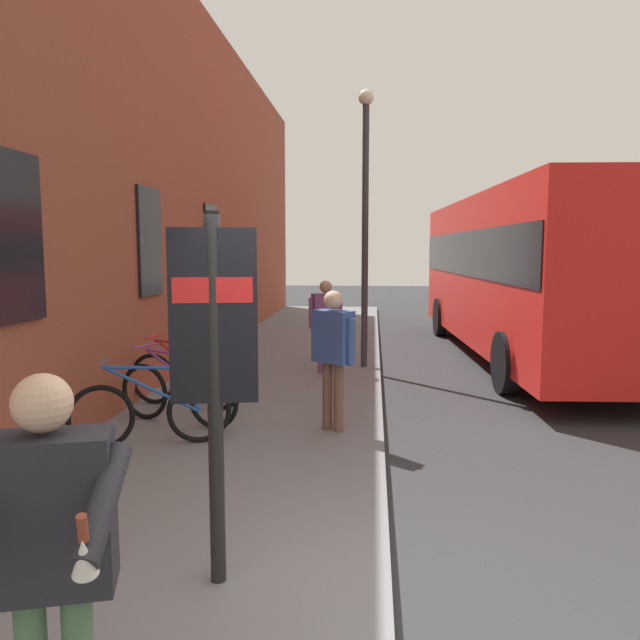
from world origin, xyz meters
The scene contains 12 objects.
ground centered at (6.00, -1.00, 0.00)m, with size 60.00×60.00×0.00m, color #2D2D30.
sidewalk_pavement centered at (8.00, 1.75, 0.06)m, with size 24.00×3.50×0.12m, color slate.
station_facade centered at (8.99, 3.80, 3.51)m, with size 22.00×0.65×7.03m.
bicycle_nearest_sign centered at (2.93, 2.56, 0.51)m, with size 0.71×1.69×0.97m.
bicycle_under_window centered at (3.80, 2.54, 0.51)m, with size 0.72×1.68×0.97m.
bicycle_mid_rack centered at (4.65, 2.70, 0.51)m, with size 0.56×1.74×0.97m.
transit_info_sign centered at (0.24, 1.14, 1.72)m, with size 0.18×0.56×2.40m.
city_bus centered at (9.74, -3.00, 1.92)m, with size 10.61×3.03×3.35m.
pedestrian_by_facade centered at (3.71, 0.61, 1.15)m, with size 0.48×0.53×1.69m.
pedestrian_near_bus centered at (7.24, 0.97, 1.11)m, with size 0.39×0.58×1.63m.
tourist_with_hotdogs centered at (-1.36, 1.38, 1.17)m, with size 0.68×0.67×1.70m.
street_lamp centered at (7.84, 0.30, 3.10)m, with size 0.28×0.28×5.00m.
Camera 1 is at (-3.53, 0.14, 2.28)m, focal length 34.66 mm.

